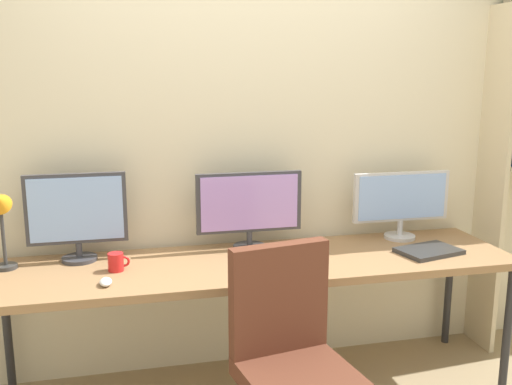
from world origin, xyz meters
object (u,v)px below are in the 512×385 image
object	(u,v)px
desk_lamp	(0,214)
monitor_left	(77,214)
computer_mouse	(106,282)
coffee_mug	(116,262)
monitor_center	(249,207)
desk	(258,269)
keyboard_main	(269,274)
laptop_closed	(429,251)
monitor_right	(401,201)

from	to	relation	value
desk_lamp	monitor_left	bearing A→B (deg)	11.87
computer_mouse	coffee_mug	world-z (taller)	coffee_mug
monitor_center	monitor_left	bearing A→B (deg)	-180.00
desk_lamp	computer_mouse	world-z (taller)	desk_lamp
desk	desk_lamp	distance (m)	1.30
keyboard_main	desk_lamp	bearing A→B (deg)	163.51
computer_mouse	monitor_left	bearing A→B (deg)	109.63
computer_mouse	laptop_closed	distance (m)	1.69
monitor_center	laptop_closed	xyz separation A→B (m)	(0.92, -0.30, -0.23)
desk	laptop_closed	world-z (taller)	laptop_closed
computer_mouse	coffee_mug	xyz separation A→B (m)	(0.05, 0.19, 0.03)
monitor_center	desk	bearing A→B (deg)	-90.00
keyboard_main	monitor_center	bearing A→B (deg)	90.00
laptop_closed	monitor_right	bearing A→B (deg)	80.48
monitor_center	desk_lamp	bearing A→B (deg)	-176.65
desk	monitor_center	distance (m)	0.35
monitor_left	laptop_closed	bearing A→B (deg)	-9.25
desk	monitor_left	size ratio (longest dim) A/B	5.37
monitor_right	keyboard_main	distance (m)	1.03
monitor_right	desk_lamp	bearing A→B (deg)	-178.05
monitor_left	monitor_center	distance (m)	0.90
computer_mouse	laptop_closed	bearing A→B (deg)	3.28
desk	laptop_closed	xyz separation A→B (m)	(0.92, -0.08, 0.06)
monitor_left	desk_lamp	bearing A→B (deg)	-168.13
monitor_right	computer_mouse	distance (m)	1.72
desk	computer_mouse	distance (m)	0.78
desk_lamp	computer_mouse	bearing A→B (deg)	-33.29
monitor_center	desk_lamp	size ratio (longest dim) A/B	1.37
desk	monitor_left	world-z (taller)	monitor_left
laptop_closed	monitor_center	bearing A→B (deg)	148.13
monitor_center	keyboard_main	size ratio (longest dim) A/B	1.80
monitor_center	coffee_mug	size ratio (longest dim) A/B	5.48
desk	desk_lamp	size ratio (longest dim) A/B	6.36
monitor_right	keyboard_main	world-z (taller)	monitor_right
monitor_center	monitor_right	bearing A→B (deg)	-0.00
monitor_left	monitor_center	world-z (taller)	monitor_left
monitor_center	laptop_closed	world-z (taller)	monitor_center
desk	computer_mouse	xyz separation A→B (m)	(-0.76, -0.18, 0.06)
monitor_right	desk_lamp	size ratio (longest dim) A/B	1.37
monitor_right	computer_mouse	world-z (taller)	monitor_right
desk_lamp	laptop_closed	bearing A→B (deg)	-5.89
computer_mouse	coffee_mug	size ratio (longest dim) A/B	0.91
monitor_right	laptop_closed	bearing A→B (deg)	-85.47
desk_lamp	keyboard_main	xyz separation A→B (m)	(1.25, -0.37, -0.27)
keyboard_main	coffee_mug	xyz separation A→B (m)	(-0.71, 0.24, 0.04)
desk_lamp	monitor_center	bearing A→B (deg)	3.35
monitor_center	keyboard_main	distance (m)	0.50
monitor_left	laptop_closed	world-z (taller)	monitor_left
coffee_mug	computer_mouse	bearing A→B (deg)	-104.30
computer_mouse	keyboard_main	bearing A→B (deg)	-3.69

